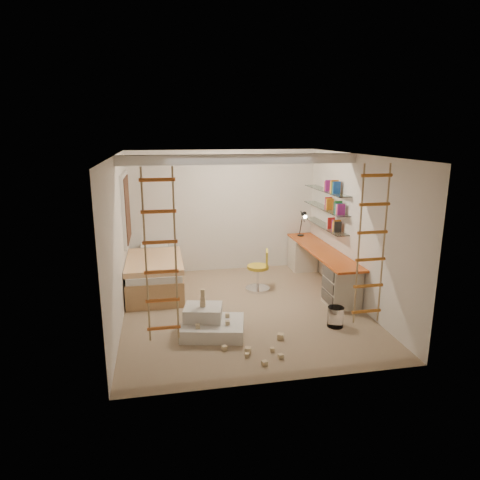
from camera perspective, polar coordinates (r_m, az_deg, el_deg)
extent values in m
plane|color=#997F62|center=(7.45, 0.44, -9.17)|extent=(4.50, 4.50, 0.00)
cube|color=white|center=(7.14, 0.00, 10.71)|extent=(4.00, 0.18, 0.16)
cube|color=white|center=(8.35, -15.04, 4.03)|extent=(0.06, 1.15, 1.35)
cube|color=#4C2D1E|center=(8.34, -14.76, 4.04)|extent=(0.02, 1.00, 1.20)
cylinder|color=white|center=(6.93, 12.62, -9.97)|extent=(0.25, 0.25, 0.32)
cube|color=#C95017|center=(8.43, 10.88, -1.36)|extent=(0.55, 2.80, 0.04)
cube|color=beige|center=(9.52, 8.36, -1.79)|extent=(0.52, 0.55, 0.71)
cube|color=beige|center=(7.67, 13.48, -6.02)|extent=(0.52, 0.55, 0.71)
cube|color=#4C4742|center=(7.48, 11.70, -4.37)|extent=(0.02, 0.50, 0.18)
cube|color=#4C4742|center=(7.55, 11.61, -5.95)|extent=(0.02, 0.50, 0.18)
cube|color=#4C4742|center=(7.63, 11.53, -7.50)|extent=(0.02, 0.50, 0.18)
cube|color=white|center=(8.66, 11.21, 1.90)|extent=(0.25, 1.80, 0.01)
cube|color=white|center=(8.59, 11.32, 4.18)|extent=(0.25, 1.80, 0.01)
cube|color=white|center=(8.54, 11.43, 6.49)|extent=(0.25, 1.80, 0.01)
cube|color=#AD7F51|center=(8.39, -11.23, -5.06)|extent=(1.00, 2.00, 0.45)
cube|color=white|center=(8.30, -11.33, -3.20)|extent=(0.95, 1.95, 0.12)
cube|color=#FF9735|center=(8.13, -11.37, -2.78)|extent=(1.02, 1.60, 0.10)
cube|color=white|center=(9.04, -11.35, -0.98)|extent=(0.55, 0.35, 0.12)
cylinder|color=black|center=(9.45, 8.06, 0.63)|extent=(0.14, 0.14, 0.02)
cylinder|color=black|center=(9.41, 8.10, 1.76)|extent=(0.02, 0.15, 0.36)
cylinder|color=black|center=(9.26, 8.36, 3.14)|extent=(0.02, 0.27, 0.20)
cone|color=black|center=(9.14, 8.61, 3.30)|extent=(0.12, 0.14, 0.15)
cylinder|color=#FFEABF|center=(9.11, 8.69, 3.07)|extent=(0.08, 0.04, 0.08)
cylinder|color=gold|center=(8.15, 2.40, -3.63)|extent=(0.50, 0.50, 0.06)
cube|color=gold|center=(8.09, 3.60, -2.39)|extent=(0.11, 0.31, 0.29)
cylinder|color=silver|center=(8.21, 2.39, -5.00)|extent=(0.06, 0.06, 0.41)
cylinder|color=silver|center=(8.29, 2.37, -6.51)|extent=(0.57, 0.57, 0.05)
cube|color=silver|center=(6.56, -3.64, -11.61)|extent=(1.04, 0.89, 0.20)
cube|color=silver|center=(6.58, -4.94, -9.60)|extent=(0.64, 0.56, 0.20)
cube|color=#CCB284|center=(6.52, -4.96, -8.46)|extent=(0.09, 0.09, 0.08)
cube|color=#CCB284|center=(6.50, -4.98, -7.85)|extent=(0.08, 0.08, 0.07)
cube|color=#CCB284|center=(6.46, -5.00, -7.07)|extent=(0.07, 0.07, 0.12)
cube|color=#CCB284|center=(6.40, -1.68, -10.98)|extent=(0.06, 0.06, 0.06)
cube|color=#CCB284|center=(6.64, -1.70, -10.00)|extent=(0.06, 0.06, 0.06)
cube|color=#CCB284|center=(6.32, -5.65, -11.37)|extent=(0.06, 0.06, 0.06)
cube|color=#CCB284|center=(6.13, 4.32, -14.30)|extent=(0.07, 0.07, 0.07)
cube|color=#CCB284|center=(5.98, 0.95, -15.05)|extent=(0.07, 0.07, 0.07)
cube|color=#CCB284|center=(6.46, 5.41, -12.74)|extent=(0.07, 0.07, 0.07)
cube|color=#CCB284|center=(6.08, 1.06, -14.51)|extent=(0.07, 0.07, 0.07)
cube|color=#CCB284|center=(5.97, 5.43, -15.15)|extent=(0.07, 0.07, 0.07)
cube|color=#CCB284|center=(6.15, -2.11, -14.18)|extent=(0.07, 0.07, 0.07)
cube|color=#CCB284|center=(5.80, 3.29, -16.07)|extent=(0.07, 0.07, 0.07)
cube|color=#CCB284|center=(6.32, -1.45, -13.34)|extent=(0.07, 0.07, 0.07)
cube|color=#262626|center=(8.63, 11.24, 2.65)|extent=(0.14, 0.46, 0.22)
cube|color=orange|center=(8.57, 11.36, 4.94)|extent=(0.14, 0.70, 0.22)
cube|color=yellow|center=(8.52, 11.47, 7.26)|extent=(0.14, 0.58, 0.22)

